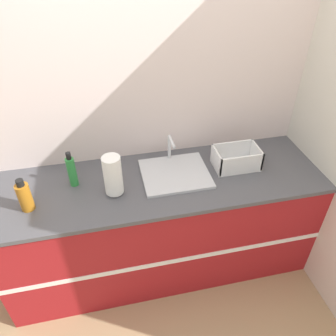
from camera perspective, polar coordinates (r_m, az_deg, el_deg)
ground_plane at (r=2.70m, az=0.53°, el=-21.40°), size 12.00×12.00×0.00m
wall_back at (r=2.33m, az=-3.27°, el=11.56°), size 4.66×0.06×2.60m
wall_right at (r=2.47m, az=26.26°, el=9.31°), size 0.06×2.68×2.60m
counter_cabinet at (r=2.55m, az=-1.14°, el=-9.79°), size 2.28×0.70×0.89m
sink at (r=2.28m, az=1.21°, el=-0.76°), size 0.46×0.41×0.22m
paper_towel_roll at (r=2.08m, az=-9.57°, el=-1.30°), size 0.12×0.12×0.28m
dish_rack at (r=2.38m, az=11.76°, el=1.44°), size 0.31×0.20×0.15m
bottle_green at (r=2.23m, az=-16.41°, el=-0.50°), size 0.06×0.06×0.26m
bottle_amber at (r=2.15m, az=-23.69°, el=-4.55°), size 0.08×0.08×0.23m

